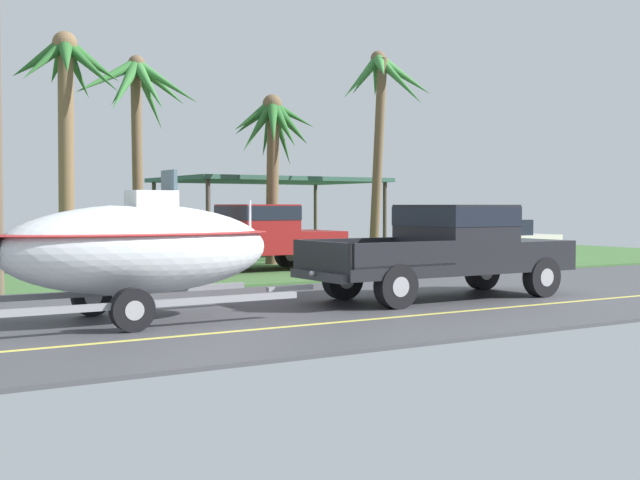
% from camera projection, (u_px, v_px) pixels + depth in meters
% --- Properties ---
extents(ground, '(36.00, 22.00, 0.11)m').
position_uv_depth(ground, '(279.00, 269.00, 24.14)').
color(ground, '#424247').
extents(pickup_truck_towing, '(5.78, 2.02, 1.85)m').
position_uv_depth(pickup_truck_towing, '(454.00, 246.00, 16.61)').
color(pickup_truck_towing, black).
rests_on(pickup_truck_towing, ground).
extents(boat_on_trailer, '(5.70, 2.26, 2.41)m').
position_uv_depth(boat_on_trailer, '(137.00, 249.00, 13.17)').
color(boat_on_trailer, gray).
rests_on(boat_on_trailer, ground).
extents(parked_pickup_background, '(5.64, 2.09, 1.87)m').
position_uv_depth(parked_pickup_background, '(256.00, 235.00, 22.75)').
color(parked_pickup_background, maroon).
rests_on(parked_pickup_background, ground).
extents(parked_sedan_near, '(4.73, 1.86, 1.38)m').
position_uv_depth(parked_sedan_near, '(489.00, 242.00, 26.82)').
color(parked_sedan_near, beige).
rests_on(parked_sedan_near, ground).
extents(carport_awning, '(7.10, 5.08, 2.78)m').
position_uv_depth(carport_awning, '(269.00, 182.00, 28.77)').
color(carport_awning, '#4C4238').
rests_on(carport_awning, ground).
extents(palm_tree_near_left, '(3.08, 2.71, 6.36)m').
position_uv_depth(palm_tree_near_left, '(67.00, 93.00, 21.64)').
color(palm_tree_near_left, brown).
rests_on(palm_tree_near_left, ground).
extents(palm_tree_near_right, '(3.44, 2.59, 6.77)m').
position_uv_depth(palm_tree_near_right, '(382.00, 100.00, 26.57)').
color(palm_tree_near_right, brown).
rests_on(palm_tree_near_right, ground).
extents(palm_tree_mid, '(2.71, 3.20, 5.19)m').
position_uv_depth(palm_tree_mid, '(273.00, 137.00, 25.05)').
color(palm_tree_mid, brown).
rests_on(palm_tree_mid, ground).
extents(palm_tree_far_left, '(3.55, 2.98, 6.12)m').
position_uv_depth(palm_tree_far_left, '(138.00, 102.00, 23.65)').
color(palm_tree_far_left, brown).
rests_on(palm_tree_far_left, ground).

